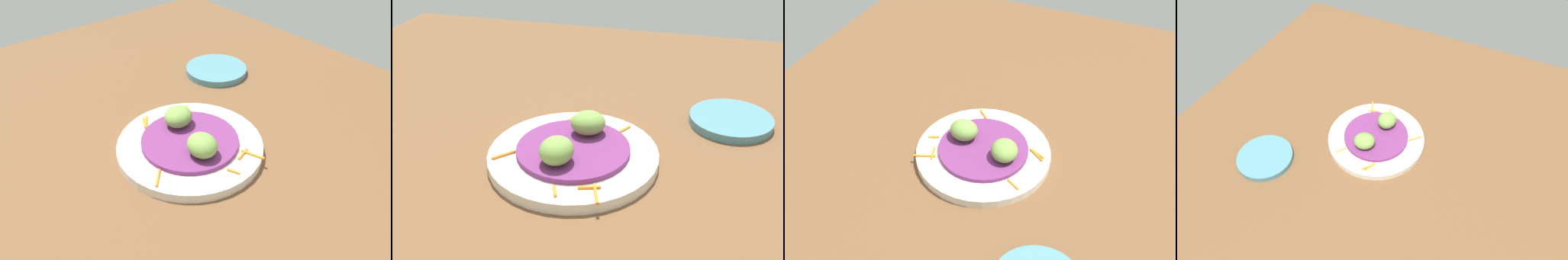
# 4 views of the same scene
# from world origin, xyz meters

# --- Properties ---
(table_surface) EXTENTS (1.10, 1.10, 0.02)m
(table_surface) POSITION_xyz_m (0.00, 0.00, 0.01)
(table_surface) COLOR brown
(table_surface) RESTS_ON ground
(main_plate) EXTENTS (0.23, 0.23, 0.02)m
(main_plate) POSITION_xyz_m (0.05, -0.04, 0.03)
(main_plate) COLOR silver
(main_plate) RESTS_ON table_surface
(cabbage_bed) EXTENTS (0.15, 0.15, 0.01)m
(cabbage_bed) POSITION_xyz_m (0.05, -0.04, 0.04)
(cabbage_bed) COLOR #702D6B
(cabbage_bed) RESTS_ON main_plate
(carrot_garnish) EXTENTS (0.16, 0.21, 0.00)m
(carrot_garnish) POSITION_xyz_m (0.05, -0.05, 0.04)
(carrot_garnish) COLOR orange
(carrot_garnish) RESTS_ON main_plate
(guac_scoop_left) EXTENTS (0.05, 0.05, 0.03)m
(guac_scoop_left) POSITION_xyz_m (0.04, -0.08, 0.06)
(guac_scoop_left) COLOR #759E47
(guac_scoop_left) RESTS_ON cabbage_bed
(guac_scoop_center) EXTENTS (0.06, 0.06, 0.03)m
(guac_scoop_center) POSITION_xyz_m (0.06, -0.00, 0.06)
(guac_scoop_center) COLOR #759E47
(guac_scoop_center) RESTS_ON cabbage_bed
(side_plate_small) EXTENTS (0.13, 0.13, 0.01)m
(side_plate_small) POSITION_xyz_m (0.26, 0.12, 0.03)
(side_plate_small) COLOR teal
(side_plate_small) RESTS_ON table_surface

